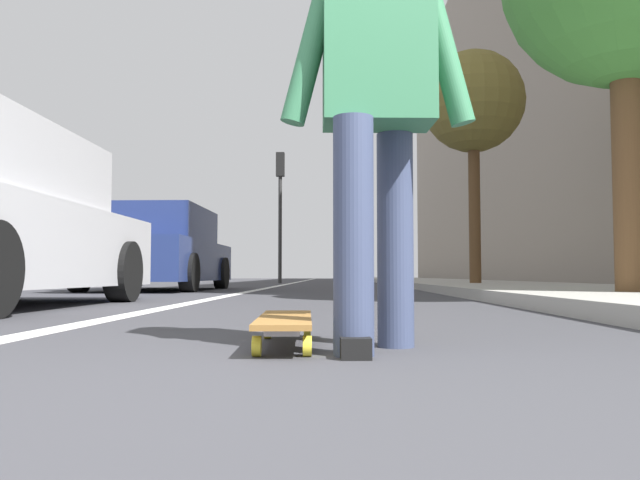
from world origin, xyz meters
The scene contains 9 objects.
ground_plane centered at (10.00, 0.00, 0.00)m, with size 80.00×80.00×0.00m, color #38383D.
lane_stripe_white centered at (20.00, 1.32, 0.00)m, with size 52.00×0.16×0.01m, color silver.
sidewalk_curb centered at (18.00, -3.21, 0.06)m, with size 52.00×3.20×0.12m, color #9E9B93.
building_facade centered at (22.00, -6.35, 6.96)m, with size 40.00×1.20×13.92m, color gray.
skateboard centered at (1.50, 0.10, 0.09)m, with size 0.85×0.24×0.11m.
skater_person centered at (1.35, -0.24, 0.94)m, with size 0.47×0.72×1.64m.
parked_car_mid centered at (10.40, 3.09, 0.70)m, with size 4.37×2.04×1.47m.
traffic_light centered at (20.13, 1.72, 3.02)m, with size 0.33×0.28×4.38m.
street_tree_mid centered at (11.34, -2.81, 3.63)m, with size 1.99×1.99×4.66m.
Camera 1 is at (-0.94, -0.08, 0.27)m, focal length 35.63 mm.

